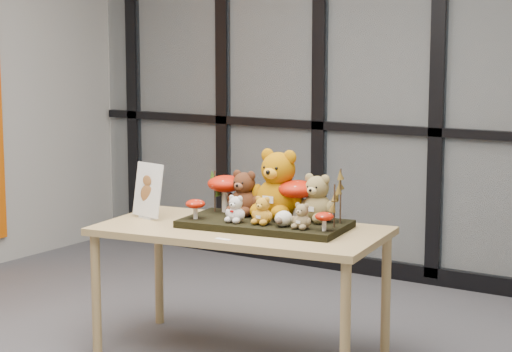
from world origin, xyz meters
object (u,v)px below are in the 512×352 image
Objects in this scene: mushroom_back_left at (226,192)px; bear_brown_medium at (244,190)px; bear_white_bow at (236,207)px; display_table at (241,240)px; bear_pooh_yellow at (279,180)px; mushroom_front_right at (324,221)px; mushroom_front_left at (195,208)px; bear_tan_back at (317,195)px; bear_beige_small at (302,214)px; plush_cream_hedgehog at (284,218)px; diorama_tray at (265,224)px; bear_small_yellow at (263,209)px; sign_holder at (148,193)px; mushroom_back_right at (297,198)px.

bear_brown_medium is at bearing -5.87° from mushroom_back_left.
mushroom_back_left is at bearing 126.69° from bear_white_bow.
bear_pooh_yellow is (0.11, 0.19, 0.30)m from display_table.
bear_pooh_yellow is at bearing 154.33° from mushroom_front_right.
display_table is 0.29m from bear_brown_medium.
bear_tan_back is at bearing 27.38° from mushroom_front_left.
bear_beige_small is (0.26, -0.19, -0.13)m from bear_pooh_yellow.
bear_pooh_yellow is 1.51× the size of bear_brown_medium.
plush_cream_hedgehog is 0.51m from mushroom_back_left.
diorama_tray is at bearing 146.28° from plush_cream_hedgehog.
bear_brown_medium is 1.71× the size of bear_white_bow.
bear_small_yellow is 1.10× the size of bear_beige_small.
bear_beige_small is at bearing -173.19° from mushroom_front_right.
mushroom_front_right is at bearing 15.43° from sign_holder.
bear_pooh_yellow reaches higher than bear_white_bow.
sign_holder reaches higher than bear_white_bow.
bear_brown_medium is (-0.08, 0.15, 0.24)m from display_table.
bear_beige_small is (0.22, 0.01, -0.01)m from bear_small_yellow.
bear_tan_back is 1.23× the size of mushroom_back_left.
mushroom_back_left reaches higher than mushroom_front_right.
bear_white_bow is (-0.10, -0.12, 0.10)m from diorama_tray.
bear_brown_medium is (-0.19, -0.04, -0.07)m from bear_pooh_yellow.
bear_white_bow is 0.23m from mushroom_front_left.
sign_holder is (-0.83, -0.06, 0.06)m from plush_cream_hedgehog.
diorama_tray is 9.68× the size of plush_cream_hedgehog.
display_table is at bearing -179.18° from mushroom_front_right.
bear_small_yellow is at bearing -89.15° from bear_pooh_yellow.
sign_holder is at bearing -164.90° from bear_brown_medium.
bear_beige_small is (0.03, -0.21, -0.06)m from bear_tan_back.
bear_tan_back is at bearing 4.31° from mushroom_back_left.
mushroom_back_right reaches higher than plush_cream_hedgehog.
mushroom_back_right is (-0.15, 0.20, 0.04)m from bear_beige_small.
plush_cream_hedgehog is (-0.11, 0.00, -0.03)m from bear_beige_small.
bear_brown_medium is at bearing 57.97° from mushroom_front_left.
mushroom_back_right is (0.43, 0.03, 0.00)m from mushroom_back_left.
bear_tan_back reaches higher than bear_small_yellow.
mushroom_front_left is at bearing -177.29° from bear_small_yellow.
bear_pooh_yellow is at bearing 175.37° from bear_tan_back.
bear_brown_medium is 0.42m from bear_tan_back.
diorama_tray is 0.19m from plush_cream_hedgehog.
plush_cream_hedgehog is at bearing -9.60° from display_table.
mushroom_front_right is (0.70, -0.15, -0.06)m from mushroom_back_left.
bear_pooh_yellow is 0.14m from mushroom_back_right.
bear_brown_medium reaches higher than mushroom_front_left.
bear_tan_back is 0.90× the size of sign_holder.
plush_cream_hedgehog is at bearing -60.43° from bear_pooh_yellow.
bear_white_bow is (-0.34, -0.25, -0.06)m from bear_tan_back.
diorama_tray is at bearing -31.29° from bear_brown_medium.
sign_holder is at bearing 173.28° from bear_white_bow.
plush_cream_hedgehog reaches higher than diorama_tray.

